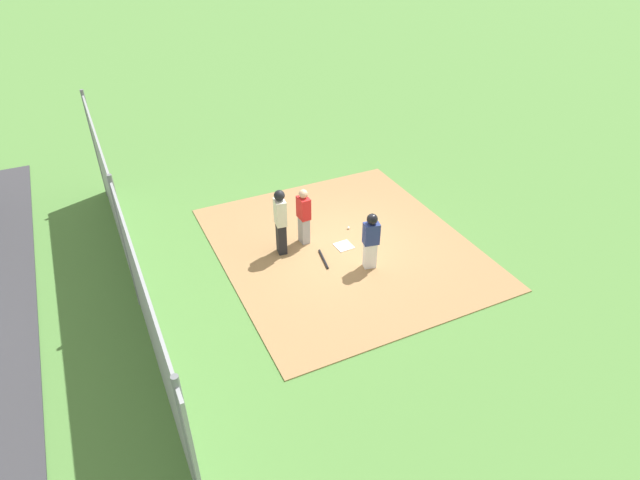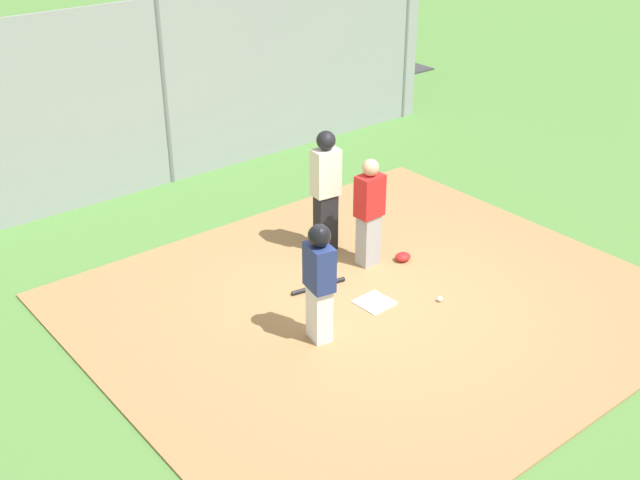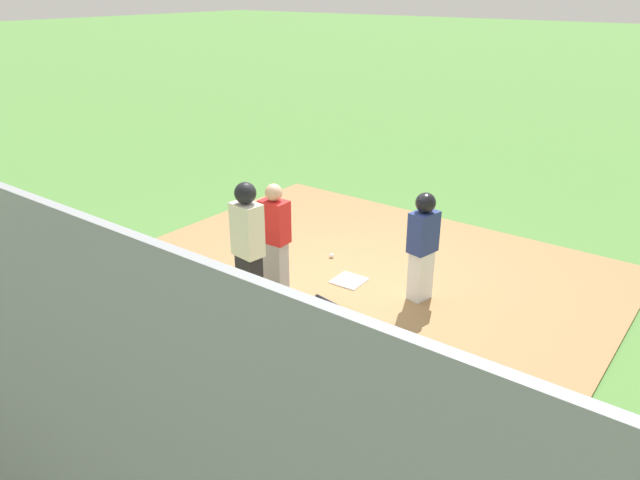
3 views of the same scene
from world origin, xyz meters
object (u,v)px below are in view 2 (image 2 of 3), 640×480
object	(u,v)px
parked_car_dark	(257,45)
parked_car_white	(74,81)
umpire	(326,188)
home_plate	(374,302)
catcher_mask	(403,257)
baseball	(440,299)
catcher	(369,211)
runner	(319,277)
baseball_bat	(319,286)

from	to	relation	value
parked_car_dark	parked_car_white	bearing A→B (deg)	-175.85
parked_car_white	umpire	bearing A→B (deg)	98.94
home_plate	umpire	size ratio (longest dim) A/B	0.24
home_plate	catcher_mask	world-z (taller)	catcher_mask
umpire	catcher_mask	bearing A→B (deg)	39.59
catcher_mask	baseball	bearing A→B (deg)	70.06
catcher_mask	parked_car_dark	world-z (taller)	parked_car_dark
home_plate	umpire	xyz separation A→B (m)	(-0.47, -1.59, 0.97)
catcher	baseball	size ratio (longest dim) A/B	21.60
home_plate	runner	bearing A→B (deg)	8.91
baseball_bat	catcher_mask	world-z (taller)	catcher_mask
runner	baseball	size ratio (longest dim) A/B	20.93
home_plate	umpire	bearing A→B (deg)	-106.56
umpire	catcher_mask	distance (m)	1.49
catcher	catcher_mask	world-z (taller)	catcher
catcher	umpire	distance (m)	0.77
parked_car_dark	baseball_bat	bearing A→B (deg)	-118.27
catcher	baseball	xyz separation A→B (m)	(-0.04, 1.38, -0.79)
parked_car_dark	home_plate	bearing A→B (deg)	-114.99
runner	parked_car_white	bearing A→B (deg)	92.69
home_plate	parked_car_white	size ratio (longest dim) A/B	0.10
baseball	parked_car_dark	world-z (taller)	parked_car_dark
catcher	runner	bearing A→B (deg)	-61.81
baseball_bat	catcher	bearing A→B (deg)	-164.29
home_plate	parked_car_dark	size ratio (longest dim) A/B	0.10
umpire	parked_car_white	distance (m)	8.75
catcher_mask	baseball	xyz separation A→B (m)	(0.41, 1.12, -0.02)
home_plate	catcher	distance (m)	1.36
runner	umpire	bearing A→B (deg)	59.68
parked_car_dark	parked_car_white	xyz separation A→B (m)	(5.03, 0.13, 0.00)
home_plate	parked_car_white	distance (m)	10.36
catcher_mask	parked_car_white	bearing A→B (deg)	-86.16
umpire	catcher_mask	size ratio (longest dim) A/B	7.67
home_plate	parked_car_dark	distance (m)	11.83
parked_car_dark	parked_car_white	distance (m)	5.03
umpire	runner	world-z (taller)	umpire
catcher	runner	distance (m)	2.02
home_plate	catcher_mask	size ratio (longest dim) A/B	1.83
catcher	parked_car_dark	bearing A→B (deg)	150.73
parked_car_dark	runner	bearing A→B (deg)	-118.99
umpire	parked_car_white	world-z (taller)	umpire
catcher	baseball	distance (m)	1.59
parked_car_white	home_plate	bearing A→B (deg)	96.29
catcher_mask	baseball_bat	bearing A→B (deg)	-6.56
baseball	parked_car_white	world-z (taller)	parked_car_white
umpire	baseball_bat	world-z (taller)	umpire
runner	parked_car_dark	size ratio (longest dim) A/B	0.36
baseball_bat	parked_car_white	bearing A→B (deg)	-84.75
home_plate	catcher_mask	xyz separation A→B (m)	(-1.10, -0.60, 0.05)
catcher	umpire	world-z (taller)	umpire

